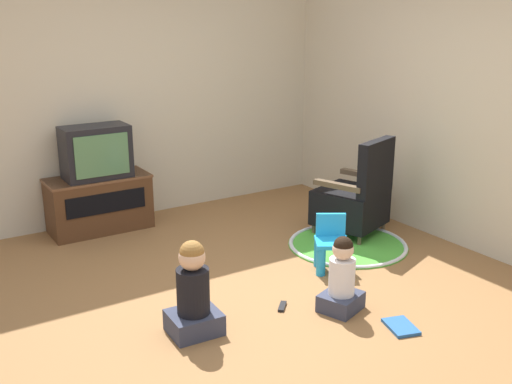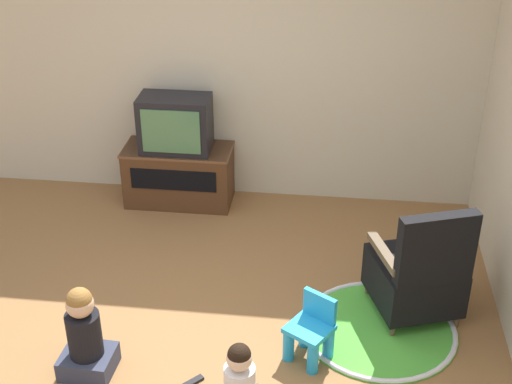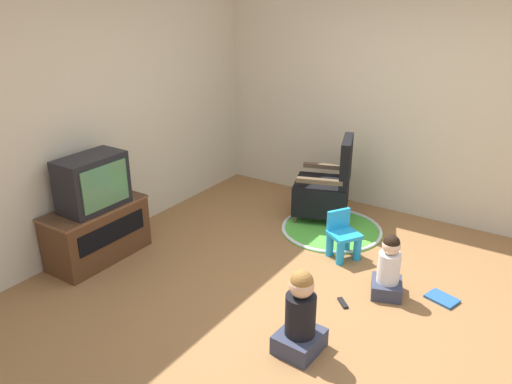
{
  "view_description": "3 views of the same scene",
  "coord_description": "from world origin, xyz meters",
  "px_view_note": "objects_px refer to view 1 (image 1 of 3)",
  "views": [
    {
      "loc": [
        -2.29,
        -3.51,
        2.12
      ],
      "look_at": [
        0.4,
        0.7,
        0.61
      ],
      "focal_mm": 42.0,
      "sensor_mm": 36.0,
      "label": 1
    },
    {
      "loc": [
        0.87,
        -3.63,
        3.38
      ],
      "look_at": [
        0.32,
        0.94,
        0.82
      ],
      "focal_mm": 50.0,
      "sensor_mm": 36.0,
      "label": 2
    },
    {
      "loc": [
        -3.36,
        -1.56,
        2.5
      ],
      "look_at": [
        0.28,
        0.82,
        0.72
      ],
      "focal_mm": 35.0,
      "sensor_mm": 36.0,
      "label": 3
    }
  ],
  "objects_px": {
    "child_watching_left": "(193,294)",
    "tv_cabinet": "(99,202)",
    "yellow_kid_chair": "(331,247)",
    "remote_control": "(282,306)",
    "child_watching_center": "(342,279)",
    "television": "(96,152)",
    "book": "(401,327)",
    "black_armchair": "(355,199)"
  },
  "relations": [
    {
      "from": "child_watching_left",
      "to": "book",
      "type": "xyz_separation_m",
      "value": [
        1.24,
        -0.73,
        -0.28
      ]
    },
    {
      "from": "tv_cabinet",
      "to": "child_watching_left",
      "type": "height_order",
      "value": "child_watching_left"
    },
    {
      "from": "black_armchair",
      "to": "book",
      "type": "distance_m",
      "value": 1.9
    },
    {
      "from": "television",
      "to": "book",
      "type": "distance_m",
      "value": 3.33
    },
    {
      "from": "black_armchair",
      "to": "remote_control",
      "type": "distance_m",
      "value": 1.78
    },
    {
      "from": "television",
      "to": "yellow_kid_chair",
      "type": "relative_size",
      "value": 1.35
    },
    {
      "from": "television",
      "to": "yellow_kid_chair",
      "type": "bearing_deg",
      "value": -56.02
    },
    {
      "from": "yellow_kid_chair",
      "to": "remote_control",
      "type": "xyz_separation_m",
      "value": [
        -0.75,
        -0.35,
        -0.19
      ]
    },
    {
      "from": "child_watching_center",
      "to": "remote_control",
      "type": "distance_m",
      "value": 0.49
    },
    {
      "from": "child_watching_left",
      "to": "child_watching_center",
      "type": "xyz_separation_m",
      "value": [
        1.06,
        -0.29,
        -0.04
      ]
    },
    {
      "from": "child_watching_center",
      "to": "remote_control",
      "type": "relative_size",
      "value": 4.17
    },
    {
      "from": "yellow_kid_chair",
      "to": "remote_control",
      "type": "bearing_deg",
      "value": -123.17
    },
    {
      "from": "black_armchair",
      "to": "tv_cabinet",
      "type": "bearing_deg",
      "value": -54.44
    },
    {
      "from": "tv_cabinet",
      "to": "television",
      "type": "relative_size",
      "value": 1.57
    },
    {
      "from": "tv_cabinet",
      "to": "remote_control",
      "type": "height_order",
      "value": "tv_cabinet"
    },
    {
      "from": "child_watching_left",
      "to": "child_watching_center",
      "type": "distance_m",
      "value": 1.1
    },
    {
      "from": "tv_cabinet",
      "to": "yellow_kid_chair",
      "type": "height_order",
      "value": "tv_cabinet"
    },
    {
      "from": "black_armchair",
      "to": "book",
      "type": "relative_size",
      "value": 3.31
    },
    {
      "from": "yellow_kid_chair",
      "to": "book",
      "type": "distance_m",
      "value": 1.08
    },
    {
      "from": "television",
      "to": "remote_control",
      "type": "relative_size",
      "value": 4.59
    },
    {
      "from": "tv_cabinet",
      "to": "remote_control",
      "type": "relative_size",
      "value": 7.23
    },
    {
      "from": "tv_cabinet",
      "to": "book",
      "type": "bearing_deg",
      "value": -69.94
    },
    {
      "from": "black_armchair",
      "to": "child_watching_left",
      "type": "distance_m",
      "value": 2.37
    },
    {
      "from": "yellow_kid_chair",
      "to": "book",
      "type": "bearing_deg",
      "value": -70.15
    },
    {
      "from": "television",
      "to": "child_watching_left",
      "type": "bearing_deg",
      "value": -93.07
    },
    {
      "from": "black_armchair",
      "to": "child_watching_left",
      "type": "height_order",
      "value": "black_armchair"
    },
    {
      "from": "yellow_kid_chair",
      "to": "child_watching_left",
      "type": "xyz_separation_m",
      "value": [
        -1.46,
        -0.31,
        0.09
      ]
    },
    {
      "from": "tv_cabinet",
      "to": "child_watching_left",
      "type": "xyz_separation_m",
      "value": [
        -0.12,
        -2.33,
        0.0
      ]
    },
    {
      "from": "child_watching_center",
      "to": "book",
      "type": "relative_size",
      "value": 1.96
    },
    {
      "from": "yellow_kid_chair",
      "to": "book",
      "type": "relative_size",
      "value": 1.61
    },
    {
      "from": "child_watching_center",
      "to": "tv_cabinet",
      "type": "bearing_deg",
      "value": 89.83
    },
    {
      "from": "television",
      "to": "black_armchair",
      "type": "relative_size",
      "value": 0.65
    },
    {
      "from": "child_watching_left",
      "to": "book",
      "type": "height_order",
      "value": "child_watching_left"
    },
    {
      "from": "child_watching_left",
      "to": "remote_control",
      "type": "xyz_separation_m",
      "value": [
        0.72,
        -0.03,
        -0.28
      ]
    },
    {
      "from": "remote_control",
      "to": "black_armchair",
      "type": "bearing_deg",
      "value": -14.8
    },
    {
      "from": "child_watching_center",
      "to": "remote_control",
      "type": "xyz_separation_m",
      "value": [
        -0.35,
        0.26,
        -0.24
      ]
    },
    {
      "from": "child_watching_left",
      "to": "tv_cabinet",
      "type": "bearing_deg",
      "value": 90.03
    },
    {
      "from": "child_watching_left",
      "to": "child_watching_center",
      "type": "height_order",
      "value": "child_watching_left"
    },
    {
      "from": "black_armchair",
      "to": "remote_control",
      "type": "relative_size",
      "value": 7.04
    },
    {
      "from": "remote_control",
      "to": "television",
      "type": "bearing_deg",
      "value": 58.17
    },
    {
      "from": "yellow_kid_chair",
      "to": "book",
      "type": "height_order",
      "value": "yellow_kid_chair"
    },
    {
      "from": "television",
      "to": "black_armchair",
      "type": "xyz_separation_m",
      "value": [
        2.08,
        -1.43,
        -0.45
      ]
    }
  ]
}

